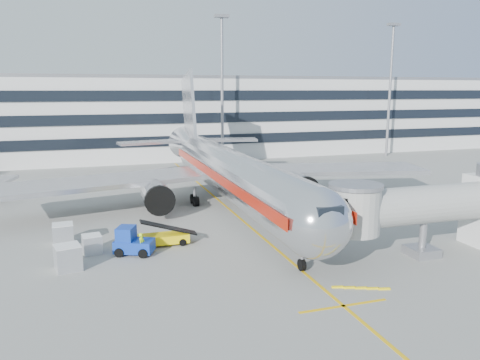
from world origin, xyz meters
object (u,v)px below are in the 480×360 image
object	(u,v)px
cargo_container_left	(68,257)
baggage_tug	(132,242)
cargo_container_right	(63,234)
main_jet	(227,170)
belt_loader	(162,238)
ramp_worker	(142,245)
cargo_container_front	(92,244)

from	to	relation	value
cargo_container_left	baggage_tug	bearing A→B (deg)	22.52
cargo_container_right	main_jet	bearing A→B (deg)	25.23
belt_loader	ramp_worker	size ratio (longest dim) A/B	2.48
belt_loader	cargo_container_left	bearing A→B (deg)	-154.88
belt_loader	ramp_worker	distance (m)	3.00
cargo_container_left	cargo_container_front	bearing A→B (deg)	61.39
cargo_container_left	cargo_container_front	world-z (taller)	cargo_container_left
main_jet	ramp_worker	xyz separation A→B (m)	(-10.81, -13.12, -3.27)
belt_loader	cargo_container_right	xyz separation A→B (m)	(-8.00, 2.85, 0.25)
cargo_container_left	ramp_worker	distance (m)	5.61
main_jet	ramp_worker	distance (m)	17.31
belt_loader	cargo_container_right	world-z (taller)	belt_loader
main_jet	cargo_container_front	distance (m)	18.68
belt_loader	cargo_container_front	xyz separation A→B (m)	(-5.67, -0.32, 0.12)
baggage_tug	cargo_container_left	bearing A→B (deg)	-157.48
cargo_container_front	belt_loader	bearing A→B (deg)	3.25
baggage_tug	belt_loader	bearing A→B (deg)	29.59
ramp_worker	cargo_container_front	bearing A→B (deg)	92.66
main_jet	ramp_worker	bearing A→B (deg)	-129.51
main_jet	cargo_container_right	size ratio (longest dim) A/B	28.64
baggage_tug	cargo_container_left	size ratio (longest dim) A/B	1.65
main_jet	cargo_container_right	distance (m)	19.00
baggage_tug	ramp_worker	size ratio (longest dim) A/B	1.79
belt_loader	baggage_tug	xyz separation A→B (m)	(-2.61, -1.48, 0.34)
main_jet	baggage_tug	world-z (taller)	main_jet
belt_loader	cargo_container_left	xyz separation A→B (m)	(-7.38, -3.46, 0.29)
cargo_container_right	ramp_worker	world-z (taller)	ramp_worker
ramp_worker	belt_loader	bearing A→B (deg)	-9.26
main_jet	cargo_container_left	size ratio (longest dim) A/B	24.32
cargo_container_left	cargo_container_right	world-z (taller)	cargo_container_left
main_jet	cargo_container_left	bearing A→B (deg)	-138.77
baggage_tug	cargo_container_right	bearing A→B (deg)	141.21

